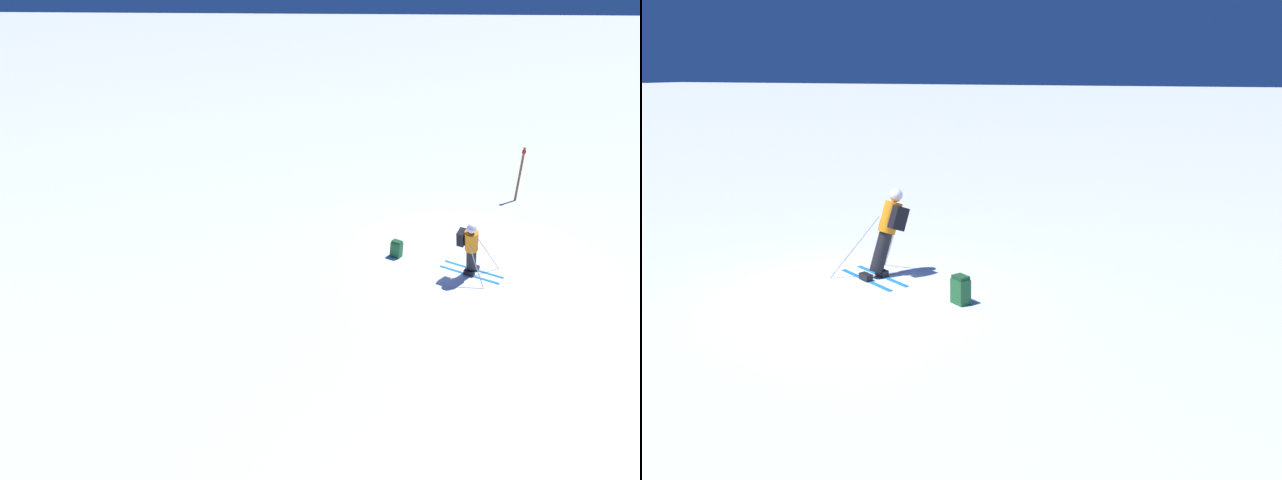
# 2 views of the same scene
# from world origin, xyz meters

# --- Properties ---
(ground_plane) EXTENTS (300.00, 300.00, 0.00)m
(ground_plane) POSITION_xyz_m (0.00, 0.00, 0.00)
(ground_plane) COLOR white
(skier) EXTENTS (1.42, 1.66, 1.71)m
(skier) POSITION_xyz_m (-1.25, 0.18, 0.93)
(skier) COLOR #1E7AC6
(skier) RESTS_ON ground
(spare_backpack) EXTENTS (0.34, 0.37, 0.50)m
(spare_backpack) POSITION_xyz_m (-0.31, 2.02, 0.24)
(spare_backpack) COLOR #236633
(spare_backpack) RESTS_ON ground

